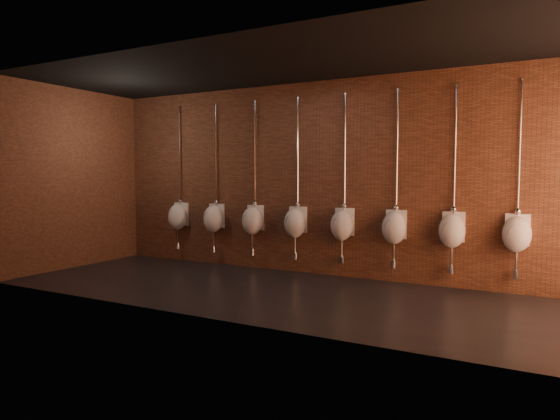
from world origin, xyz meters
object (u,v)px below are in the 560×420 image
at_px(urinal_2, 252,220).
at_px(urinal_4, 342,224).
at_px(urinal_5, 394,227).
at_px(urinal_0, 178,216).
at_px(urinal_1, 213,218).
at_px(urinal_6, 452,230).
at_px(urinal_3, 295,222).
at_px(urinal_7, 517,233).

height_order(urinal_2, urinal_4, same).
height_order(urinal_2, urinal_5, same).
xyz_separation_m(urinal_0, urinal_1, (0.84, 0.00, 0.00)).
bearing_deg(urinal_4, urinal_5, 0.00).
relative_size(urinal_1, urinal_2, 1.00).
bearing_deg(urinal_6, urinal_4, 180.00).
distance_m(urinal_4, urinal_5, 0.84).
xyz_separation_m(urinal_1, urinal_3, (1.69, 0.00, 0.00)).
height_order(urinal_0, urinal_1, same).
distance_m(urinal_1, urinal_6, 4.22).
distance_m(urinal_0, urinal_5, 4.22).
relative_size(urinal_0, urinal_2, 1.00).
bearing_deg(urinal_7, urinal_0, 180.00).
xyz_separation_m(urinal_1, urinal_5, (3.38, 0.00, 0.00)).
bearing_deg(urinal_1, urinal_3, 0.00).
bearing_deg(urinal_1, urinal_0, 180.00).
relative_size(urinal_1, urinal_7, 1.00).
xyz_separation_m(urinal_3, urinal_6, (2.53, 0.00, 0.00)).
height_order(urinal_3, urinal_4, same).
distance_m(urinal_0, urinal_4, 3.38).
height_order(urinal_3, urinal_7, same).
height_order(urinal_4, urinal_5, same).
height_order(urinal_0, urinal_5, same).
relative_size(urinal_0, urinal_6, 1.00).
bearing_deg(urinal_1, urinal_6, 0.00).
bearing_deg(urinal_3, urinal_5, 0.00).
distance_m(urinal_1, urinal_2, 0.84).
distance_m(urinal_1, urinal_4, 2.53).
bearing_deg(urinal_4, urinal_2, 180.00).
relative_size(urinal_6, urinal_7, 1.00).
distance_m(urinal_0, urinal_7, 5.91).
relative_size(urinal_0, urinal_5, 1.00).
xyz_separation_m(urinal_3, urinal_4, (0.84, 0.00, 0.00)).
height_order(urinal_0, urinal_2, same).
bearing_deg(urinal_0, urinal_5, 0.00).
bearing_deg(urinal_5, urinal_4, 180.00).
distance_m(urinal_6, urinal_7, 0.84).
distance_m(urinal_3, urinal_7, 3.38).
distance_m(urinal_1, urinal_5, 3.38).
relative_size(urinal_3, urinal_4, 1.00).
distance_m(urinal_1, urinal_3, 1.69).
height_order(urinal_2, urinal_7, same).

